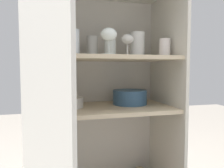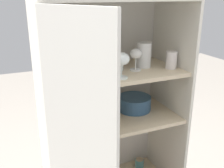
# 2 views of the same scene
# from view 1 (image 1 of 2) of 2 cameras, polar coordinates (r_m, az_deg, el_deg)

# --- Properties ---
(cupboard_back_panel) EXTENTS (0.77, 0.02, 1.39)m
(cupboard_back_panel) POSITION_cam_1_polar(r_m,az_deg,el_deg) (1.41, -3.98, -7.11)
(cupboard_back_panel) COLOR silver
(cupboard_back_panel) RESTS_ON ground_plane
(cupboard_side_left) EXTENTS (0.02, 0.43, 1.39)m
(cupboard_side_left) POSITION_cam_1_polar(r_m,az_deg,el_deg) (1.19, -20.26, -9.45)
(cupboard_side_left) COLOR silver
(cupboard_side_left) RESTS_ON ground_plane
(cupboard_side_right) EXTENTS (0.02, 0.43, 1.39)m
(cupboard_side_right) POSITION_cam_1_polar(r_m,az_deg,el_deg) (1.34, 13.82, -7.78)
(cupboard_side_right) COLOR silver
(cupboard_side_right) RESTS_ON ground_plane
(shelf_board_middle) EXTENTS (0.73, 0.39, 0.02)m
(shelf_board_middle) POSITION_cam_1_polar(r_m,az_deg,el_deg) (1.20, -2.13, -6.42)
(shelf_board_middle) COLOR beige
(shelf_board_upper) EXTENTS (0.73, 0.39, 0.02)m
(shelf_board_upper) POSITION_cam_1_polar(r_m,az_deg,el_deg) (1.18, -2.16, 6.72)
(shelf_board_upper) COLOR beige
(cupboard_door) EXTENTS (0.19, 0.34, 1.39)m
(cupboard_door) POSITION_cam_1_polar(r_m,az_deg,el_deg) (0.82, -17.16, -15.64)
(cupboard_door) COLOR silver
(cupboard_door) RESTS_ON ground_plane
(tumbler_glass_0) EXTENTS (0.06, 0.06, 0.12)m
(tumbler_glass_0) POSITION_cam_1_polar(r_m,az_deg,el_deg) (1.10, -10.11, 10.62)
(tumbler_glass_0) COLOR white
(tumbler_glass_0) RESTS_ON shelf_board_upper
(tumbler_glass_1) EXTENTS (0.06, 0.06, 0.09)m
(tumbler_glass_1) POSITION_cam_1_polar(r_m,az_deg,el_deg) (1.19, -0.52, 9.38)
(tumbler_glass_1) COLOR white
(tumbler_glass_1) RESTS_ON shelf_board_upper
(tumbler_glass_2) EXTENTS (0.08, 0.08, 0.14)m
(tumbler_glass_2) POSITION_cam_1_polar(r_m,az_deg,el_deg) (1.25, 6.61, 10.16)
(tumbler_glass_2) COLOR white
(tumbler_glass_2) RESTS_ON shelf_board_upper
(tumbler_glass_3) EXTENTS (0.06, 0.06, 0.12)m
(tumbler_glass_3) POSITION_cam_1_polar(r_m,az_deg,el_deg) (1.26, -5.20, 9.68)
(tumbler_glass_3) COLOR white
(tumbler_glass_3) RESTS_ON shelf_board_upper
(tumbler_glass_4) EXTENTS (0.08, 0.08, 0.09)m
(tumbler_glass_4) POSITION_cam_1_polar(r_m,az_deg,el_deg) (1.17, -14.23, 9.33)
(tumbler_glass_4) COLOR white
(tumbler_glass_4) RESTS_ON shelf_board_upper
(tumbler_glass_5) EXTENTS (0.06, 0.06, 0.09)m
(tumbler_glass_5) POSITION_cam_1_polar(r_m,az_deg,el_deg) (1.22, 13.58, 9.22)
(tumbler_glass_5) COLOR silver
(tumbler_glass_5) RESTS_ON shelf_board_upper
(wine_glass_0) EXTENTS (0.08, 0.08, 0.13)m
(wine_glass_0) POSITION_cam_1_polar(r_m,az_deg,el_deg) (1.06, -0.86, 12.50)
(wine_glass_0) COLOR white
(wine_glass_0) RESTS_ON shelf_board_upper
(wine_glass_1) EXTENTS (0.07, 0.07, 0.12)m
(wine_glass_1) POSITION_cam_1_polar(r_m,az_deg,el_deg) (1.18, 4.07, 11.24)
(wine_glass_1) COLOR white
(wine_glass_1) RESTS_ON shelf_board_upper
(wine_bottle) EXTENTS (0.08, 0.08, 0.29)m
(wine_bottle) POSITION_cam_1_polar(r_m,az_deg,el_deg) (1.28, -15.50, 12.49)
(wine_bottle) COLOR black
(wine_bottle) RESTS_ON shelf_board_upper
(plate_stack_white) EXTENTS (0.21, 0.21, 0.05)m
(plate_stack_white) POSITION_cam_1_polar(r_m,az_deg,el_deg) (1.20, -12.49, -4.71)
(plate_stack_white) COLOR white
(plate_stack_white) RESTS_ON shelf_board_middle
(mixing_bowl_large) EXTENTS (0.20, 0.20, 0.08)m
(mixing_bowl_large) POSITION_cam_1_polar(r_m,az_deg,el_deg) (1.28, 4.67, -3.31)
(mixing_bowl_large) COLOR #33567A
(mixing_bowl_large) RESTS_ON shelf_board_middle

